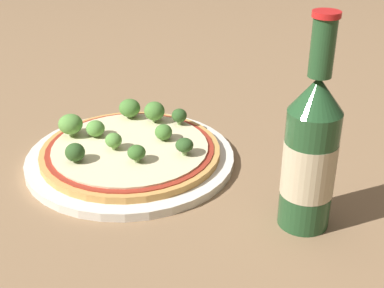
# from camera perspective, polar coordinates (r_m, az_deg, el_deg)

# --- Properties ---
(ground_plane) EXTENTS (3.00, 3.00, 0.00)m
(ground_plane) POSITION_cam_1_polar(r_m,az_deg,el_deg) (0.79, -7.23, -1.83)
(ground_plane) COLOR #846647
(plate) EXTENTS (0.30, 0.30, 0.01)m
(plate) POSITION_cam_1_polar(r_m,az_deg,el_deg) (0.78, -6.56, -1.48)
(plate) COLOR silver
(plate) RESTS_ON ground_plane
(pizza) EXTENTS (0.26, 0.26, 0.01)m
(pizza) POSITION_cam_1_polar(r_m,az_deg,el_deg) (0.77, -6.62, -0.74)
(pizza) COLOR tan
(pizza) RESTS_ON plate
(broccoli_floret_0) EXTENTS (0.03, 0.03, 0.02)m
(broccoli_floret_0) POSITION_cam_1_polar(r_m,az_deg,el_deg) (0.74, -0.82, -0.14)
(broccoli_floret_0) COLOR #89A866
(broccoli_floret_0) RESTS_ON pizza
(broccoli_floret_1) EXTENTS (0.03, 0.03, 0.03)m
(broccoli_floret_1) POSITION_cam_1_polar(r_m,az_deg,el_deg) (0.74, -12.37, -0.88)
(broccoli_floret_1) COLOR #89A866
(broccoli_floret_1) RESTS_ON pizza
(broccoli_floret_2) EXTENTS (0.03, 0.03, 0.03)m
(broccoli_floret_2) POSITION_cam_1_polar(r_m,az_deg,el_deg) (0.83, -4.03, 3.52)
(broccoli_floret_2) COLOR #89A866
(broccoli_floret_2) RESTS_ON pizza
(broccoli_floret_3) EXTENTS (0.04, 0.04, 0.03)m
(broccoli_floret_3) POSITION_cam_1_polar(r_m,az_deg,el_deg) (0.81, -12.83, 2.08)
(broccoli_floret_3) COLOR #89A866
(broccoli_floret_3) RESTS_ON pizza
(broccoli_floret_4) EXTENTS (0.03, 0.03, 0.02)m
(broccoli_floret_4) POSITION_cam_1_polar(r_m,az_deg,el_deg) (0.80, -10.26, 1.63)
(broccoli_floret_4) COLOR #89A866
(broccoli_floret_4) RESTS_ON pizza
(broccoli_floret_5) EXTENTS (0.03, 0.03, 0.03)m
(broccoli_floret_5) POSITION_cam_1_polar(r_m,az_deg,el_deg) (0.85, -6.67, 3.84)
(broccoli_floret_5) COLOR #89A866
(broccoli_floret_5) RESTS_ON pizza
(broccoli_floret_6) EXTENTS (0.02, 0.02, 0.03)m
(broccoli_floret_6) POSITION_cam_1_polar(r_m,az_deg,el_deg) (0.83, -1.37, 3.04)
(broccoli_floret_6) COLOR #89A866
(broccoli_floret_6) RESTS_ON pizza
(broccoli_floret_7) EXTENTS (0.02, 0.02, 0.02)m
(broccoli_floret_7) POSITION_cam_1_polar(r_m,az_deg,el_deg) (0.76, -8.37, 0.38)
(broccoli_floret_7) COLOR #89A866
(broccoli_floret_7) RESTS_ON pizza
(broccoli_floret_8) EXTENTS (0.02, 0.02, 0.02)m
(broccoli_floret_8) POSITION_cam_1_polar(r_m,az_deg,el_deg) (0.72, -5.94, -0.92)
(broccoli_floret_8) COLOR #89A866
(broccoli_floret_8) RESTS_ON pizza
(broccoli_floret_9) EXTENTS (0.03, 0.03, 0.02)m
(broccoli_floret_9) POSITION_cam_1_polar(r_m,az_deg,el_deg) (0.78, -3.06, 1.27)
(broccoli_floret_9) COLOR #89A866
(broccoli_floret_9) RESTS_ON pizza
(beer_bottle) EXTENTS (0.06, 0.06, 0.26)m
(beer_bottle) POSITION_cam_1_polar(r_m,az_deg,el_deg) (0.62, 12.51, -0.96)
(beer_bottle) COLOR #234C28
(beer_bottle) RESTS_ON ground_plane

